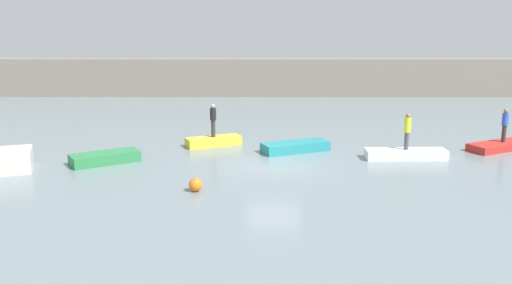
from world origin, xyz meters
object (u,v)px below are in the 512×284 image
Objects in this scene: rowboat_green at (105,158)px; rowboat_teal at (295,147)px; person_hiviz_shirt at (407,129)px; rowboat_white at (406,154)px; person_dark_shirt at (213,119)px; rowboat_red at (503,145)px; rowboat_yellow at (213,141)px; mooring_buoy at (196,185)px; person_blue_shirt at (505,123)px.

rowboat_teal is at bearing -17.38° from rowboat_green.
person_hiviz_shirt is at bearing -28.16° from rowboat_green.
rowboat_white is 9.91m from person_dark_shirt.
rowboat_red is at bearing 20.11° from person_hiviz_shirt.
rowboat_yellow is at bearing 5.31° from rowboat_green.
mooring_buoy reaches higher than rowboat_teal.
rowboat_green is at bearing -176.45° from person_hiviz_shirt.
mooring_buoy is at bearing -73.88° from rowboat_green.
rowboat_white is (5.21, -1.42, -0.01)m from rowboat_teal.
rowboat_red is 2.31× the size of person_blue_shirt.
rowboat_red is at bearing -23.37° from rowboat_green.
rowboat_yellow reaches higher than rowboat_red.
person_blue_shirt is at bearing -19.72° from rowboat_teal.
rowboat_white is 0.96× the size of rowboat_red.
rowboat_yellow is at bearing 149.68° from rowboat_red.
person_hiviz_shirt reaches higher than rowboat_teal.
rowboat_red is 2.27× the size of person_dark_shirt.
person_dark_shirt is (-9.45, 2.72, 0.00)m from person_hiviz_shirt.
person_hiviz_shirt is 1.02× the size of person_blue_shirt.
person_dark_shirt is at bearing 156.27° from rowboat_yellow.
rowboat_white is (14.23, 0.88, -0.02)m from rowboat_green.
rowboat_green is at bearing -177.80° from rowboat_white.
person_hiviz_shirt is (0.00, 0.00, 1.21)m from rowboat_white.
mooring_buoy reaches higher than rowboat_white.
person_dark_shirt reaches higher than mooring_buoy.
rowboat_green reaches higher than rowboat_yellow.
person_dark_shirt is (-14.93, 0.71, 0.09)m from person_blue_shirt.
rowboat_teal is at bearing 155.56° from rowboat_red.
person_blue_shirt is (5.48, 2.01, -0.09)m from person_hiviz_shirt.
rowboat_teal is 5.53m from person_hiviz_shirt.
rowboat_white is 2.19× the size of person_dark_shirt.
person_dark_shirt reaches higher than rowboat_yellow.
person_hiviz_shirt reaches higher than rowboat_yellow.
mooring_buoy is at bearing -151.68° from person_hiviz_shirt.
rowboat_green is 6.34m from mooring_buoy.
person_dark_shirt is at bearing 89.39° from mooring_buoy.
rowboat_green is 1.08× the size of rowboat_yellow.
person_hiviz_shirt reaches higher than rowboat_white.
person_blue_shirt is at bearing 20.11° from person_hiviz_shirt.
rowboat_yellow is (4.78, 3.60, -0.02)m from rowboat_green.
rowboat_teal is 6.34× the size of mooring_buoy.
mooring_buoy is (-0.08, -7.86, -1.18)m from person_dark_shirt.
person_blue_shirt is at bearing -23.37° from rowboat_green.
rowboat_white is at bearing 0.00° from person_hiviz_shirt.
person_dark_shirt is at bearing 140.09° from rowboat_teal.
rowboat_green is 0.91× the size of rowboat_teal.
rowboat_yellow is 5.36× the size of mooring_buoy.
rowboat_teal is 0.85× the size of rowboat_red.
rowboat_teal is 4.59m from person_dark_shirt.
rowboat_teal is 7.86m from mooring_buoy.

